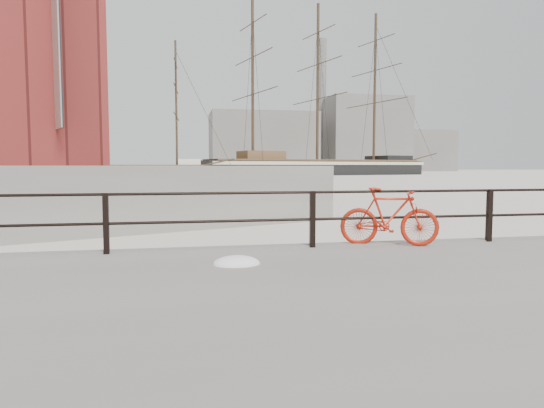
{
  "coord_description": "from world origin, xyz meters",
  "views": [
    {
      "loc": [
        -5.83,
        -8.39,
        1.79
      ],
      "look_at": [
        -3.91,
        1.5,
        1.0
      ],
      "focal_mm": 32.0,
      "sensor_mm": 36.0,
      "label": 1
    }
  ],
  "objects_px": {
    "barque_black": "(317,175)",
    "schooner_mid": "(132,177)",
    "bicycle": "(389,217)",
    "schooner_left": "(26,178)"
  },
  "relations": [
    {
      "from": "bicycle",
      "to": "schooner_mid",
      "type": "xyz_separation_m",
      "value": [
        -11.07,
        72.48,
        -0.88
      ]
    },
    {
      "from": "schooner_left",
      "to": "schooner_mid",
      "type": "bearing_deg",
      "value": 0.26
    },
    {
      "from": "barque_black",
      "to": "schooner_mid",
      "type": "distance_m",
      "value": 35.96
    },
    {
      "from": "bicycle",
      "to": "barque_black",
      "type": "bearing_deg",
      "value": 94.14
    },
    {
      "from": "bicycle",
      "to": "schooner_mid",
      "type": "height_order",
      "value": "schooner_mid"
    },
    {
      "from": "barque_black",
      "to": "schooner_left",
      "type": "distance_m",
      "value": 51.17
    },
    {
      "from": "barque_black",
      "to": "schooner_mid",
      "type": "relative_size",
      "value": 1.91
    },
    {
      "from": "schooner_mid",
      "to": "schooner_left",
      "type": "distance_m",
      "value": 15.23
    },
    {
      "from": "barque_black",
      "to": "schooner_mid",
      "type": "bearing_deg",
      "value": -177.14
    },
    {
      "from": "bicycle",
      "to": "schooner_left",
      "type": "relative_size",
      "value": 0.08
    }
  ]
}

